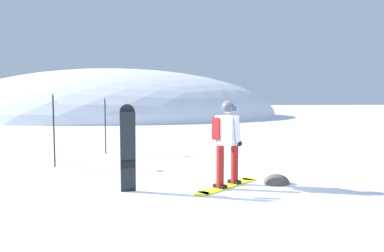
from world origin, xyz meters
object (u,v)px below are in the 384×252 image
at_px(piste_marker_far, 54,125).
at_px(spare_snowboard, 128,148).
at_px(snowboarder_main, 226,141).
at_px(piste_marker_near, 105,121).
at_px(rock_dark, 276,183).

bearing_deg(piste_marker_far, spare_snowboard, -57.92).
relative_size(snowboarder_main, piste_marker_far, 0.89).
bearing_deg(piste_marker_near, spare_snowboard, -83.01).
bearing_deg(rock_dark, spare_snowboard, -179.60).
height_order(snowboarder_main, piste_marker_near, piste_marker_near).
xyz_separation_m(snowboarder_main, rock_dark, (1.09, -0.01, -0.92)).
bearing_deg(spare_snowboard, snowboarder_main, 1.01).
distance_m(snowboarder_main, rock_dark, 1.43).
distance_m(piste_marker_near, piste_marker_far, 2.31).
relative_size(spare_snowboard, piste_marker_far, 0.86).
xyz_separation_m(piste_marker_near, piste_marker_far, (-1.21, -1.97, 0.04)).
bearing_deg(piste_marker_far, snowboarder_main, -37.32).
relative_size(spare_snowboard, rock_dark, 2.98).
bearing_deg(snowboarder_main, piste_marker_far, 142.68).
xyz_separation_m(spare_snowboard, piste_marker_near, (-0.59, 4.85, 0.22)).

